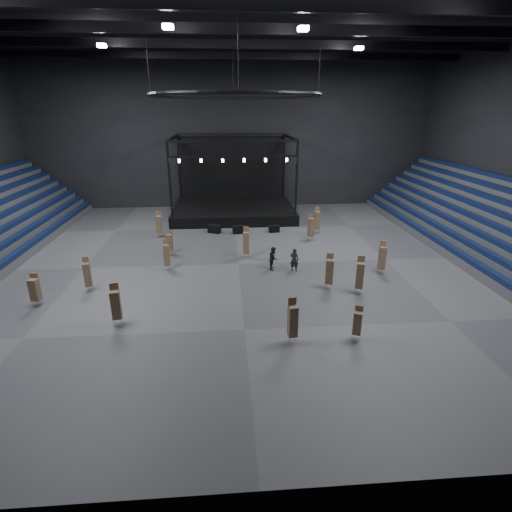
{
  "coord_description": "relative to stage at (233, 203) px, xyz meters",
  "views": [
    {
      "loc": [
        -0.89,
        -30.81,
        12.18
      ],
      "look_at": [
        1.32,
        -2.0,
        1.4
      ],
      "focal_mm": 28.0,
      "sensor_mm": 36.0,
      "label": 1
    }
  ],
  "objects": [
    {
      "name": "floor",
      "position": [
        -0.0,
        -16.24,
        -1.45
      ],
      "size": [
        50.0,
        50.0,
        0.0
      ],
      "primitive_type": "plane",
      "color": "#4E4E50",
      "rests_on": "ground"
    },
    {
      "name": "ceiling",
      "position": [
        -0.0,
        -16.24,
        16.55
      ],
      "size": [
        50.0,
        42.0,
        0.2
      ],
      "primitive_type": "cube",
      "color": "black",
      "rests_on": "wall_back"
    },
    {
      "name": "wall_back",
      "position": [
        -0.0,
        4.76,
        7.55
      ],
      "size": [
        50.0,
        0.2,
        18.0
      ],
      "primitive_type": "cube",
      "color": "black",
      "rests_on": "ground"
    },
    {
      "name": "wall_front",
      "position": [
        -0.0,
        -37.24,
        7.55
      ],
      "size": [
        50.0,
        0.2,
        18.0
      ],
      "primitive_type": "cube",
      "color": "black",
      "rests_on": "ground"
    },
    {
      "name": "bleachers_right",
      "position": [
        22.94,
        -16.24,
        0.28
      ],
      "size": [
        7.2,
        40.0,
        6.4
      ],
      "color": "#505053",
      "rests_on": "floor"
    },
    {
      "name": "stage",
      "position": [
        0.0,
        0.0,
        0.0
      ],
      "size": [
        14.0,
        10.0,
        9.2
      ],
      "color": "black",
      "rests_on": "floor"
    },
    {
      "name": "truss_ring",
      "position": [
        -0.0,
        -16.24,
        11.55
      ],
      "size": [
        12.3,
        12.3,
        5.15
      ],
      "color": "black",
      "rests_on": "ceiling"
    },
    {
      "name": "roof_girders",
      "position": [
        -0.0,
        -16.24,
        15.75
      ],
      "size": [
        49.0,
        30.35,
        0.7
      ],
      "color": "black",
      "rests_on": "ceiling"
    },
    {
      "name": "floodlights",
      "position": [
        -0.0,
        -20.24,
        15.15
      ],
      "size": [
        28.6,
        16.6,
        0.25
      ],
      "color": "white",
      "rests_on": "roof_girders"
    },
    {
      "name": "flight_case_left",
      "position": [
        -2.16,
        -7.28,
        -1.03
      ],
      "size": [
        1.42,
        1.11,
        0.85
      ],
      "primitive_type": "cube",
      "rotation": [
        0.0,
        0.0,
        -0.44
      ],
      "color": "black",
      "rests_on": "floor"
    },
    {
      "name": "flight_case_mid",
      "position": [
        0.36,
        -7.66,
        -1.04
      ],
      "size": [
        1.31,
        0.81,
        0.81
      ],
      "primitive_type": "cube",
      "rotation": [
        0.0,
        0.0,
        0.17
      ],
      "color": "black",
      "rests_on": "floor"
    },
    {
      "name": "flight_case_right",
      "position": [
        4.03,
        -7.53,
        -1.09
      ],
      "size": [
        1.14,
        0.68,
        0.72
      ],
      "primitive_type": "cube",
      "rotation": [
        0.0,
        0.0,
        0.13
      ],
      "color": "black",
      "rests_on": "floor"
    },
    {
      "name": "chair_stack_0",
      "position": [
        -13.36,
        -22.68,
        -0.26
      ],
      "size": [
        0.57,
        0.57,
        2.23
      ],
      "rotation": [
        0.0,
        0.0,
        -0.1
      ],
      "color": "silver",
      "rests_on": "floor"
    },
    {
      "name": "chair_stack_1",
      "position": [
        -5.87,
        -13.52,
        -0.3
      ],
      "size": [
        0.55,
        0.55,
        2.21
      ],
      "rotation": [
        0.0,
        0.0,
        -0.27
      ],
      "color": "silver",
      "rests_on": "floor"
    },
    {
      "name": "chair_stack_2",
      "position": [
        -10.68,
        -20.61,
        -0.17
      ],
      "size": [
        0.52,
        0.52,
        2.5
      ],
      "rotation": [
        0.0,
        0.0,
        0.17
      ],
      "color": "silver",
      "rests_on": "floor"
    },
    {
      "name": "chair_stack_3",
      "position": [
        8.36,
        -8.22,
        -0.05
      ],
      "size": [
        0.51,
        0.51,
        2.74
      ],
      "rotation": [
        0.0,
        0.0,
        -0.01
      ],
      "color": "silver",
      "rests_on": "floor"
    },
    {
      "name": "chair_stack_4",
      "position": [
        0.74,
        -14.78,
        -0.05
      ],
      "size": [
        0.53,
        0.53,
        2.74
      ],
      "rotation": [
        0.0,
        0.0,
        -0.06
      ],
      "color": "silver",
      "rests_on": "floor"
    },
    {
      "name": "chair_stack_5",
      "position": [
        6.27,
        -21.53,
        -0.09
      ],
      "size": [
        0.6,
        0.6,
        2.64
      ],
      "rotation": [
        0.0,
        0.0,
        -0.18
      ],
      "color": "silver",
      "rests_on": "floor"
    },
    {
      "name": "chair_stack_6",
      "position": [
        -7.58,
        -8.22,
        -0.12
      ],
      "size": [
        0.52,
        0.52,
        2.57
      ],
      "rotation": [
        0.0,
        0.0,
        0.01
      ],
      "color": "silver",
      "rests_on": "floor"
    },
    {
      "name": "chair_stack_7",
      "position": [
        8.17,
        -22.43,
        -0.06
      ],
      "size": [
        0.64,
        0.64,
        2.71
      ],
      "rotation": [
        0.0,
        0.0,
        -0.31
      ],
      "color": "silver",
      "rests_on": "floor"
    },
    {
      "name": "chair_stack_8",
      "position": [
        2.55,
        -28.22,
        -0.1
      ],
      "size": [
        0.55,
        0.55,
        2.65
      ],
      "rotation": [
        0.0,
        0.0,
        0.15
      ],
      "color": "silver",
      "rests_on": "floor"
    },
    {
      "name": "chair_stack_9",
      "position": [
        6.18,
        -28.23,
        -0.38
      ],
      "size": [
        0.59,
        0.59,
        2.02
      ],
      "rotation": [
        0.0,
        0.0,
        -0.43
      ],
      "color": "silver",
      "rests_on": "floor"
    },
    {
      "name": "chair_stack_10",
      "position": [
        11.01,
        -19.14,
        -0.11
      ],
      "size": [
        0.54,
        0.54,
        2.63
      ],
      "rotation": [
        0.0,
        0.0,
        -0.11
      ],
      "color": "silver",
      "rests_on": "floor"
    },
    {
      "name": "chair_stack_11",
      "position": [
        7.25,
        -10.5,
        -0.09
      ],
      "size": [
        0.63,
        0.63,
        2.64
      ],
      "rotation": [
        0.0,
        0.0,
        0.31
      ],
      "color": "silver",
      "rests_on": "floor"
    },
    {
      "name": "chair_stack_12",
      "position": [
        -5.66,
        -17.09,
        -0.16
      ],
      "size": [
        0.47,
        0.47,
        2.53
      ],
      "rotation": [
        0.0,
        0.0,
        0.03
      ],
      "color": "silver",
      "rests_on": "floor"
    },
    {
      "name": "chair_stack_13",
      "position": [
        -7.5,
        -25.54,
        -0.09
      ],
      "size": [
        0.61,
        0.61,
        2.62
      ],
      "rotation": [
        0.0,
        0.0,
        0.15
      ],
      "color": "silver",
      "rests_on": "floor"
    },
    {
      "name": "man_center",
      "position": [
        4.36,
        -18.08,
        -0.51
      ],
      "size": [
        0.81,
        0.69,
        1.89
      ],
      "primitive_type": "imported",
      "rotation": [
        0.0,
        0.0,
        2.73
      ],
      "color": "black",
      "rests_on": "floor"
    },
    {
      "name": "crew_member",
      "position": [
        2.77,
        -17.57,
        -0.52
      ],
      "size": [
        0.91,
        1.05,
        1.86
      ],
      "primitive_type": "imported",
      "rotation": [
        0.0,
        0.0,
        1.31
      ],
      "color": "black",
      "rests_on": "floor"
    }
  ]
}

